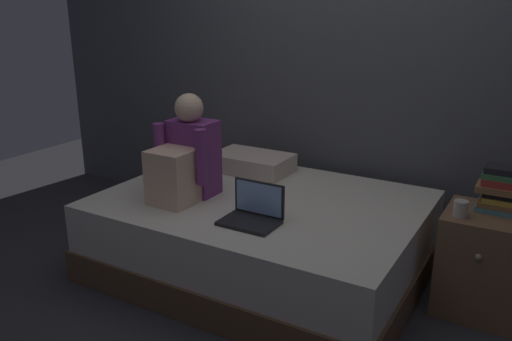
{
  "coord_description": "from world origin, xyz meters",
  "views": [
    {
      "loc": [
        1.34,
        -2.41,
        1.69
      ],
      "look_at": [
        -0.13,
        0.1,
        0.76
      ],
      "focal_mm": 36.73,
      "sensor_mm": 36.0,
      "label": 1
    }
  ],
  "objects": [
    {
      "name": "book_stack",
      "position": [
        1.14,
        0.58,
        0.72
      ],
      "size": [
        0.24,
        0.17,
        0.26
      ],
      "color": "teal",
      "rests_on": "nightstand"
    },
    {
      "name": "bed",
      "position": [
        -0.2,
        0.3,
        0.25
      ],
      "size": [
        2.0,
        1.5,
        0.51
      ],
      "color": "brown",
      "rests_on": "ground_plane"
    },
    {
      "name": "nightstand",
      "position": [
        1.1,
        0.52,
        0.3
      ],
      "size": [
        0.44,
        0.46,
        0.59
      ],
      "color": "brown",
      "rests_on": "ground_plane"
    },
    {
      "name": "mug",
      "position": [
        0.97,
        0.4,
        0.64
      ],
      "size": [
        0.08,
        0.08,
        0.09
      ],
      "primitive_type": "cylinder",
      "color": "#BCB2A3",
      "rests_on": "nightstand"
    },
    {
      "name": "person_sitting",
      "position": [
        -0.63,
        0.08,
        0.76
      ],
      "size": [
        0.39,
        0.44,
        0.66
      ],
      "color": "#75337A",
      "rests_on": "bed"
    },
    {
      "name": "pillow",
      "position": [
        -0.54,
        0.75,
        0.58
      ],
      "size": [
        0.56,
        0.36,
        0.13
      ],
      "primitive_type": "cube",
      "color": "beige",
      "rests_on": "bed"
    },
    {
      "name": "laptop",
      "position": [
        -0.06,
        -0.05,
        0.57
      ],
      "size": [
        0.32,
        0.23,
        0.22
      ],
      "color": "black",
      "rests_on": "bed"
    },
    {
      "name": "wall_back",
      "position": [
        0.0,
        1.2,
        1.35
      ],
      "size": [
        5.6,
        0.1,
        2.7
      ],
      "primitive_type": "cube",
      "color": "#4C4F54",
      "rests_on": "ground_plane"
    },
    {
      "name": "ground_plane",
      "position": [
        0.0,
        0.0,
        0.0
      ],
      "size": [
        8.0,
        8.0,
        0.0
      ],
      "primitive_type": "plane",
      "color": "#2D2D33"
    }
  ]
}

